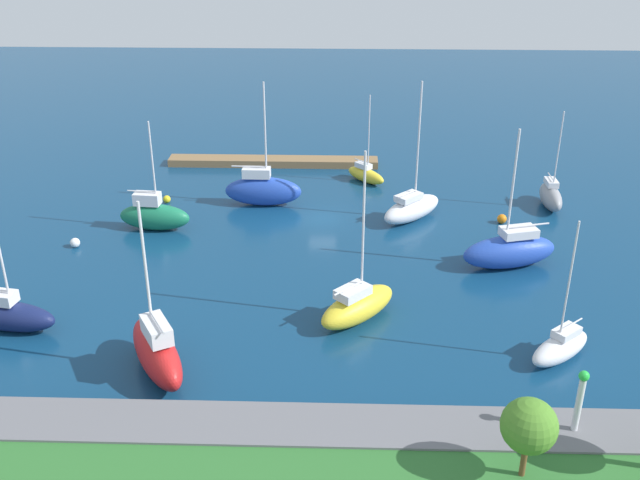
% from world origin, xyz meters
% --- Properties ---
extents(water, '(160.00, 160.00, 0.00)m').
position_xyz_m(water, '(0.00, 0.00, 0.00)').
color(water, navy).
rests_on(water, ground).
extents(pier_dock, '(22.93, 2.22, 0.80)m').
position_xyz_m(pier_dock, '(5.84, -14.40, 0.40)').
color(pier_dock, olive).
rests_on(pier_dock, ground).
extents(breakwater, '(64.80, 3.55, 1.46)m').
position_xyz_m(breakwater, '(0.00, 30.38, 0.73)').
color(breakwater, slate).
rests_on(breakwater, ground).
extents(harbor_beacon, '(0.56, 0.56, 3.73)m').
position_xyz_m(harbor_beacon, '(-14.25, 30.38, 3.61)').
color(harbor_beacon, silver).
rests_on(harbor_beacon, breakwater).
extents(park_tree_west, '(2.75, 2.75, 4.41)m').
position_xyz_m(park_tree_west, '(-10.77, 33.69, 4.35)').
color(park_tree_west, brown).
rests_on(park_tree_west, shoreline_park).
extents(sailboat_white_inner_mooring, '(5.19, 4.78, 9.83)m').
position_xyz_m(sailboat_white_inner_mooring, '(-15.90, 21.74, 0.91)').
color(sailboat_white_inner_mooring, white).
rests_on(sailboat_white_inner_mooring, water).
extents(sailboat_blue_far_south, '(7.32, 2.21, 11.92)m').
position_xyz_m(sailboat_blue_far_south, '(5.80, -3.10, 1.58)').
color(sailboat_blue_far_south, '#2347B2').
rests_on(sailboat_blue_far_south, water).
extents(sailboat_yellow_mid_basin, '(4.45, 4.55, 9.19)m').
position_xyz_m(sailboat_yellow_mid_basin, '(-4.20, -9.61, 0.83)').
color(sailboat_yellow_mid_basin, yellow).
rests_on(sailboat_yellow_mid_basin, water).
extents(sailboat_gray_outer_mooring, '(1.68, 5.32, 9.45)m').
position_xyz_m(sailboat_gray_outer_mooring, '(-21.58, -3.42, 1.15)').
color(sailboat_gray_outer_mooring, gray).
rests_on(sailboat_gray_outer_mooring, water).
extents(sailboat_green_off_beacon, '(6.47, 2.59, 9.94)m').
position_xyz_m(sailboat_green_off_beacon, '(14.87, 2.76, 1.37)').
color(sailboat_green_off_beacon, '#19724C').
rests_on(sailboat_green_off_beacon, water).
extents(sailboat_navy_east_end, '(7.11, 3.28, 9.76)m').
position_xyz_m(sailboat_navy_east_end, '(20.98, 19.38, 1.18)').
color(sailboat_navy_east_end, '#141E4C').
rests_on(sailboat_navy_east_end, water).
extents(sailboat_red_far_north, '(5.63, 7.59, 11.53)m').
position_xyz_m(sailboat_red_far_north, '(9.56, 24.17, 1.67)').
color(sailboat_red_far_north, red).
rests_on(sailboat_red_far_north, water).
extents(sailboat_white_lone_north, '(6.63, 6.60, 12.74)m').
position_xyz_m(sailboat_white_lone_north, '(-8.15, -0.08, 1.17)').
color(sailboat_white_lone_north, white).
rests_on(sailboat_white_lone_north, water).
extents(sailboat_blue_by_breakwater, '(8.24, 4.64, 11.47)m').
position_xyz_m(sailboat_blue_by_breakwater, '(-15.19, 8.94, 1.44)').
color(sailboat_blue_by_breakwater, '#2347B2').
rests_on(sailboat_blue_by_breakwater, water).
extents(sailboat_yellow_near_pier, '(6.46, 6.62, 12.40)m').
position_xyz_m(sailboat_yellow_near_pier, '(-2.93, 17.44, 1.20)').
color(sailboat_yellow_near_pier, yellow).
rests_on(sailboat_yellow_near_pier, water).
extents(mooring_buoy_white, '(0.82, 0.82, 0.82)m').
position_xyz_m(mooring_buoy_white, '(20.81, 6.56, 0.41)').
color(mooring_buoy_white, white).
rests_on(mooring_buoy_white, water).
extents(mooring_buoy_yellow, '(0.73, 0.73, 0.73)m').
position_xyz_m(mooring_buoy_yellow, '(15.20, -3.37, 0.36)').
color(mooring_buoy_yellow, yellow).
rests_on(mooring_buoy_yellow, water).
extents(mooring_buoy_orange, '(0.86, 0.86, 0.86)m').
position_xyz_m(mooring_buoy_orange, '(-16.30, 0.48, 0.43)').
color(mooring_buoy_orange, orange).
rests_on(mooring_buoy_orange, water).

